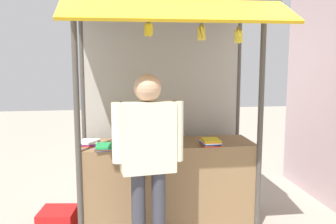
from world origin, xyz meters
name	(u,v)px	position (x,y,z in m)	size (l,w,h in m)	color
ground_plane	(168,224)	(0.00, 0.00, 0.00)	(20.00, 20.00, 0.00)	#9E9384
stall_counter	(168,184)	(0.00, 0.00, 0.49)	(1.94, 0.61, 0.98)	olive
stall_structure	(166,77)	(0.00, 0.14, 1.72)	(2.14, 1.51, 2.86)	#4C4742
water_bottle_center	(174,130)	(0.10, 0.20, 1.08)	(0.06, 0.06, 0.22)	silver
water_bottle_mid_right	(153,130)	(-0.15, 0.14, 1.10)	(0.07, 0.07, 0.25)	silver
water_bottle_front_left	(157,133)	(-0.12, 0.01, 1.09)	(0.07, 0.07, 0.24)	silver
magazine_stack_far_left	(210,142)	(0.44, -0.20, 1.01)	(0.21, 0.25, 0.07)	red
magazine_stack_far_right	(105,147)	(-0.70, -0.19, 1.00)	(0.22, 0.29, 0.04)	blue
magazine_stack_rear_center	(90,143)	(-0.87, 0.01, 1.00)	(0.22, 0.25, 0.05)	red
banana_bunch_inner_right	(202,33)	(0.28, -0.40, 2.18)	(0.10, 0.10, 0.28)	#332D23
banana_bunch_leftmost	(238,36)	(0.66, -0.41, 2.15)	(0.11, 0.11, 0.30)	#332D23
banana_bunch_inner_left	(149,30)	(-0.25, -0.40, 2.20)	(0.10, 0.09, 0.24)	#332D23
vendor_person	(148,149)	(-0.28, -0.66, 1.07)	(0.68, 0.28, 1.78)	#383842
plastic_crate	(58,221)	(-1.24, -0.05, 0.13)	(0.38, 0.38, 0.27)	red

